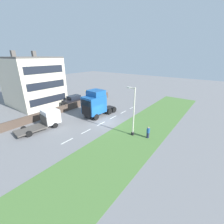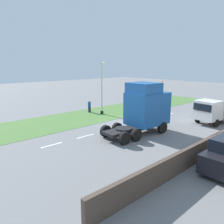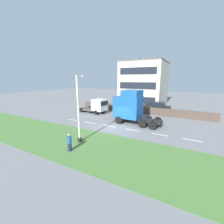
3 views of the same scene
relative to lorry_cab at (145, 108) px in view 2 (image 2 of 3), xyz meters
The scene contains 8 objects.
ground_plane 3.64m from the lorry_cab, 163.35° to the left, with size 120.00×120.00×0.00m, color slate.
grass_verge 9.05m from the lorry_cab, behind, with size 7.00×44.00×0.01m.
lane_markings 3.55m from the lorry_cab, behind, with size 0.16×17.80×0.00m.
boundary_wall 6.54m from the lorry_cab, ahead, with size 0.25×24.00×1.28m.
lorry_cab is the anchor object (origin of this frame).
flatbed_truck 7.80m from the lorry_cab, 69.14° to the left, with size 2.82×6.16×2.54m.
lamp_post 8.57m from the lorry_cab, 167.35° to the left, with size 1.31×0.39×6.37m.
pedestrian 10.52m from the lorry_cab, behind, with size 0.39×0.39×1.55m.
Camera 2 is at (14.99, -15.97, 6.15)m, focal length 35.00 mm.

